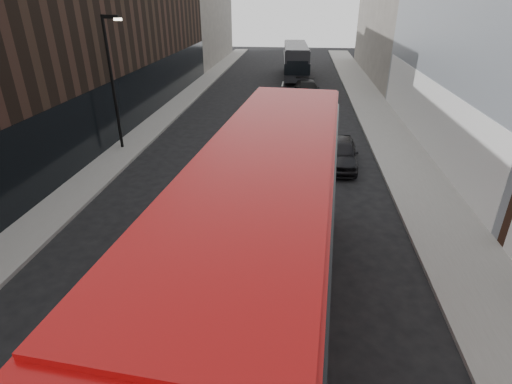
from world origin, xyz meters
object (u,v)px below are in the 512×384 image
(red_bus, at_px, (268,234))
(car_b, at_px, (286,110))
(street_lamp, at_px, (113,75))
(grey_bus, at_px, (296,60))
(car_c, at_px, (307,90))
(car_a, at_px, (340,153))

(red_bus, bearing_deg, car_b, 95.82)
(street_lamp, height_order, car_b, street_lamp)
(street_lamp, bearing_deg, car_b, 39.56)
(grey_bus, bearing_deg, car_b, -93.94)
(red_bus, bearing_deg, grey_bus, 94.98)
(street_lamp, xyz_separation_m, car_c, (10.61, 14.18, -3.48))
(grey_bus, distance_m, car_c, 9.66)
(street_lamp, xyz_separation_m, red_bus, (9.35, -12.67, -1.36))
(street_lamp, distance_m, car_c, 18.05)
(red_bus, relative_size, grey_bus, 1.21)
(red_bus, distance_m, car_b, 20.28)
(grey_bus, xyz_separation_m, car_a, (2.83, -24.85, -1.09))
(red_bus, distance_m, car_c, 26.96)
(red_bus, bearing_deg, street_lamp, 131.43)
(street_lamp, distance_m, red_bus, 15.80)
(red_bus, height_order, car_c, red_bus)
(red_bus, height_order, car_b, red_bus)
(street_lamp, bearing_deg, car_c, 53.18)
(car_a, height_order, car_b, car_a)
(street_lamp, distance_m, car_b, 12.28)
(red_bus, xyz_separation_m, car_c, (1.27, 26.85, -2.12))
(car_a, relative_size, car_c, 0.88)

